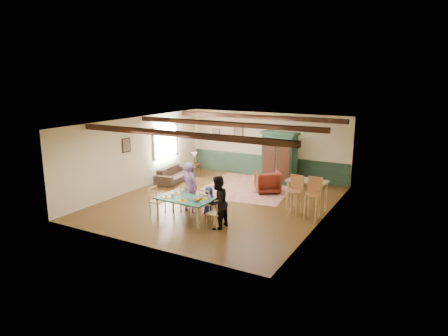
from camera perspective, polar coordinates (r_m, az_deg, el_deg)
The scene contains 35 objects.
floor at distance 13.54m, azimuth -0.67°, elevation -4.89°, with size 8.00×8.00×0.00m, color #492F14.
wall_back at distance 16.72m, azimuth 6.10°, elevation 3.28°, with size 7.00×0.02×2.70m, color beige.
wall_left at distance 15.18m, azimuth -12.26°, elevation 2.06°, with size 0.02×8.00×2.70m, color beige.
wall_right at distance 11.90m, azimuth 14.15°, elevation -1.07°, with size 0.02×8.00×2.70m, color beige.
ceiling at distance 12.96m, azimuth -0.70°, elevation 6.54°, with size 7.00×8.00×0.02m, color silver.
wainscot_back at distance 16.88m, azimuth 6.00°, elevation 0.26°, with size 6.95×0.03×0.90m, color #203B2B.
ceiling_beam_front at distance 11.05m, azimuth -6.60°, elevation 4.83°, with size 6.95×0.16×0.16m, color black.
ceiling_beam_mid at distance 13.32m, azimuth 0.16°, elevation 6.33°, with size 6.95×0.16×0.16m, color black.
ceiling_beam_back at distance 15.64m, azimuth 4.77°, elevation 7.29°, with size 6.95×0.16×0.16m, color black.
window_left at distance 16.43m, azimuth -8.34°, elevation 3.75°, with size 0.06×1.60×1.30m, color white, non-canonical shape.
picture_left_wall at distance 14.65m, azimuth -13.78°, elevation 3.17°, with size 0.04×0.42×0.52m, color gray, non-canonical shape.
picture_back_a at distance 17.16m, azimuth 2.08°, elevation 5.12°, with size 0.45×0.04×0.55m, color gray, non-canonical shape.
picture_back_b at distance 17.70m, azimuth -1.12°, elevation 4.89°, with size 0.38×0.04×0.48m, color gray, non-canonical shape.
dining_table at distance 11.83m, azimuth -5.62°, elevation -5.90°, with size 1.65×0.91×0.69m, color #1D5D56, non-canonical shape.
dining_chair_far_left at distance 12.51m, azimuth -5.14°, elevation -4.39°, with size 0.38×0.40×0.87m, color tan, non-canonical shape.
dining_chair_far_right at distance 12.11m, azimuth -2.36°, elevation -4.95°, with size 0.38×0.40×0.87m, color tan, non-canonical shape.
dining_chair_end_left at distance 12.44m, azimuth -9.50°, elevation -4.62°, with size 0.38×0.40×0.87m, color tan, non-canonical shape.
dining_chair_end_right at distance 11.23m, azimuth -1.33°, elevation -6.41°, with size 0.38×0.40×0.87m, color tan, non-canonical shape.
person_man at distance 12.47m, azimuth -4.98°, elevation -2.75°, with size 0.57×0.38×1.58m, color #8761A7.
person_woman at distance 11.08m, azimuth -0.94°, elevation -4.93°, with size 0.73×0.57×1.51m, color black.
person_child at distance 12.16m, azimuth -2.17°, elevation -4.74°, with size 0.45×0.29×0.92m, color #272F9C.
cat at distance 11.34m, azimuth -3.92°, elevation -4.45°, with size 0.33×0.13×0.16m, color orange, non-canonical shape.
place_setting_near_left at distance 11.84m, azimuth -8.28°, elevation -3.94°, with size 0.37×0.27×0.11m, color gold, non-canonical shape.
place_setting_near_center at distance 11.48m, azimuth -5.99°, elevation -4.42°, with size 0.37×0.27×0.11m, color gold, non-canonical shape.
place_setting_far_left at distance 12.18m, azimuth -6.90°, elevation -3.41°, with size 0.37×0.27×0.11m, color gold, non-canonical shape.
place_setting_far_right at distance 11.60m, azimuth -3.00°, elevation -4.18°, with size 0.37×0.27×0.11m, color gold, non-canonical shape.
area_rug at distance 15.29m, azimuth 3.48°, elevation -2.76°, with size 3.19×3.79×0.01m, color beige.
armoire at distance 15.78m, azimuth 7.91°, elevation 1.45°, with size 1.45×0.58×2.05m, color #143323.
armchair at distance 14.63m, azimuth 6.24°, elevation -1.96°, with size 0.85×0.88×0.80m, color #49140E.
sofa at distance 16.27m, azimuth -7.12°, elevation -0.83°, with size 1.98×0.78×0.58m, color #362821.
end_table at distance 17.06m, azimuth -4.22°, elevation -0.20°, with size 0.43×0.43×0.53m, color black, non-canonical shape.
table_lamp at distance 16.95m, azimuth -4.25°, elevation 1.46°, with size 0.27×0.27×0.48m, color #D8BB8C, non-canonical shape.
counter_table at distance 12.78m, azimuth 11.72°, elevation -3.91°, with size 1.21×0.70×1.01m, color #B4AE8C, non-canonical shape.
bar_stool_left at distance 12.22m, azimuth 9.93°, elevation -4.03°, with size 0.44×0.49×1.25m, color #B27545, non-canonical shape.
bar_stool_right at distance 12.04m, azimuth 12.50°, elevation -4.36°, with size 0.45×0.49×1.27m, color #B27545, non-canonical shape.
Camera 1 is at (6.35, -11.20, 4.19)m, focal length 32.00 mm.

